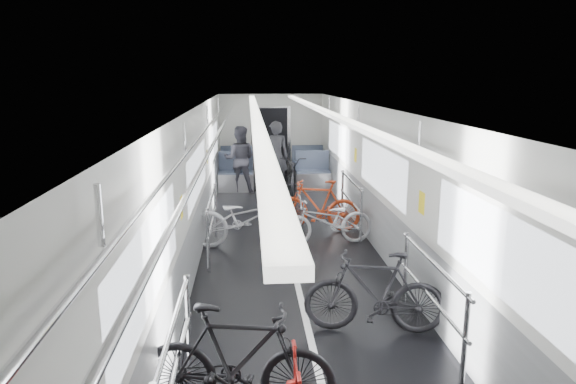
# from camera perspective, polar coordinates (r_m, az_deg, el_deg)

# --- Properties ---
(car_shell) EXTENTS (3.02, 14.01, 2.41)m
(car_shell) POSITION_cam_1_polar(r_m,az_deg,el_deg) (9.97, -0.57, 2.57)
(car_shell) COLOR black
(car_shell) RESTS_ON ground
(bike_left_mid) EXTENTS (1.75, 0.77, 1.01)m
(bike_left_mid) POSITION_cam_1_polar(r_m,az_deg,el_deg) (4.62, -5.57, -18.15)
(bike_left_mid) COLOR black
(bike_left_mid) RESTS_ON floor
(bike_left_far) EXTENTS (1.94, 0.72, 1.01)m
(bike_left_far) POSITION_cam_1_polar(r_m,az_deg,el_deg) (8.82, -4.67, -2.97)
(bike_left_far) COLOR #B4B4B9
(bike_left_far) RESTS_ON floor
(bike_right_near) EXTENTS (1.66, 0.72, 0.97)m
(bike_right_near) POSITION_cam_1_polar(r_m,az_deg,el_deg) (6.01, 9.61, -10.93)
(bike_right_near) COLOR black
(bike_right_near) RESTS_ON floor
(bike_right_mid) EXTENTS (1.72, 0.81, 0.87)m
(bike_right_mid) POSITION_cam_1_polar(r_m,az_deg,el_deg) (8.94, 4.32, -3.20)
(bike_right_mid) COLOR silver
(bike_right_mid) RESTS_ON floor
(bike_right_far) EXTENTS (1.69, 0.88, 0.98)m
(bike_right_far) POSITION_cam_1_polar(r_m,az_deg,el_deg) (9.79, 3.31, -1.45)
(bike_right_far) COLOR #AA3314
(bike_right_far) RESTS_ON floor
(bike_aisle) EXTENTS (0.81, 1.87, 0.96)m
(bike_aisle) POSITION_cam_1_polar(r_m,az_deg,el_deg) (13.09, 0.61, 2.11)
(bike_aisle) COLOR black
(bike_aisle) RESTS_ON floor
(person_standing) EXTENTS (0.68, 0.46, 1.81)m
(person_standing) POSITION_cam_1_polar(r_m,az_deg,el_deg) (12.99, -1.41, 3.93)
(person_standing) COLOR black
(person_standing) RESTS_ON floor
(person_seated) EXTENTS (0.88, 0.72, 1.68)m
(person_seated) POSITION_cam_1_polar(r_m,az_deg,el_deg) (13.13, -5.40, 3.68)
(person_seated) COLOR #2C2C33
(person_seated) RESTS_ON floor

